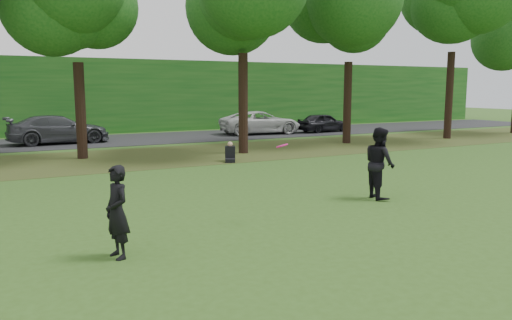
{
  "coord_description": "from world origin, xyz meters",
  "views": [
    {
      "loc": [
        -6.3,
        -8.61,
        3.04
      ],
      "look_at": [
        -0.72,
        2.02,
        1.3
      ],
      "focal_mm": 35.0,
      "sensor_mm": 36.0,
      "label": 1
    }
  ],
  "objects_px": {
    "player_left": "(117,212)",
    "seated_person": "(230,154)",
    "frisbee": "(282,146)",
    "player_right": "(380,163)"
  },
  "relations": [
    {
      "from": "player_right",
      "to": "seated_person",
      "type": "distance_m",
      "value": 8.32
    },
    {
      "from": "player_right",
      "to": "seated_person",
      "type": "height_order",
      "value": "player_right"
    },
    {
      "from": "player_left",
      "to": "frisbee",
      "type": "relative_size",
      "value": 5.24
    },
    {
      "from": "frisbee",
      "to": "seated_person",
      "type": "distance_m",
      "value": 9.75
    },
    {
      "from": "player_left",
      "to": "frisbee",
      "type": "bearing_deg",
      "value": 87.82
    },
    {
      "from": "player_right",
      "to": "player_left",
      "type": "bearing_deg",
      "value": 116.7
    },
    {
      "from": "player_right",
      "to": "frisbee",
      "type": "relative_size",
      "value": 6.14
    },
    {
      "from": "player_left",
      "to": "player_right",
      "type": "bearing_deg",
      "value": 89.61
    },
    {
      "from": "player_left",
      "to": "seated_person",
      "type": "xyz_separation_m",
      "value": [
        6.77,
        9.88,
        -0.53
      ]
    },
    {
      "from": "player_left",
      "to": "seated_person",
      "type": "distance_m",
      "value": 11.99
    }
  ]
}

